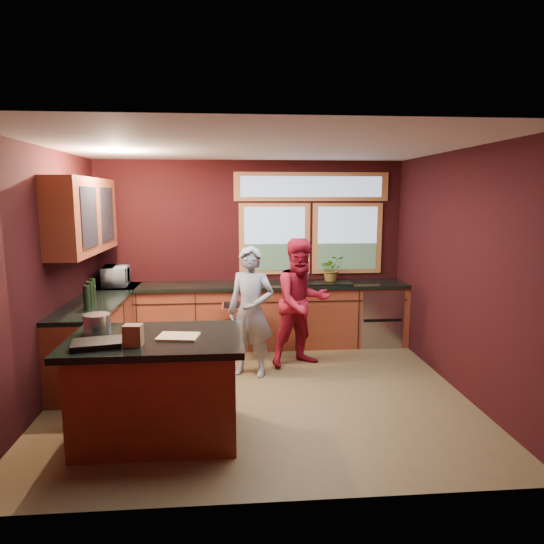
{
  "coord_description": "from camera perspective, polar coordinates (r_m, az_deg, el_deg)",
  "views": [
    {
      "loc": [
        -0.29,
        -5.18,
        2.19
      ],
      "look_at": [
        0.18,
        0.4,
        1.3
      ],
      "focal_mm": 32.0,
      "sensor_mm": 36.0,
      "label": 1
    }
  ],
  "objects": [
    {
      "name": "left_counter",
      "position": [
        6.49,
        -19.56,
        -6.95
      ],
      "size": [
        0.64,
        2.3,
        0.93
      ],
      "color": "maroon",
      "rests_on": "floor"
    },
    {
      "name": "back_counter",
      "position": [
        7.11,
        -0.7,
        -5.06
      ],
      "size": [
        4.5,
        0.64,
        0.93
      ],
      "color": "maroon",
      "rests_on": "floor"
    },
    {
      "name": "island",
      "position": [
        4.63,
        -13.24,
        -12.96
      ],
      "size": [
        1.55,
        1.05,
        0.95
      ],
      "color": "maroon",
      "rests_on": "floor"
    },
    {
      "name": "cutting_board",
      "position": [
        4.4,
        -10.97,
        -7.48
      ],
      "size": [
        0.38,
        0.3,
        0.02
      ],
      "primitive_type": "cube",
      "rotation": [
        0.0,
        0.0,
        -0.16
      ],
      "color": "tan",
      "rests_on": "island"
    },
    {
      "name": "microwave",
      "position": [
        7.16,
        -17.88,
        -0.46
      ],
      "size": [
        0.39,
        0.54,
        0.28
      ],
      "primitive_type": "imported",
      "rotation": [
        0.0,
        0.0,
        1.67
      ],
      "color": "#999999",
      "rests_on": "left_counter"
    },
    {
      "name": "person_grey",
      "position": [
        5.91,
        -2.5,
        -4.68
      ],
      "size": [
        0.68,
        0.56,
        1.59
      ],
      "primitive_type": "imported",
      "rotation": [
        0.0,
        0.0,
        -0.37
      ],
      "color": "slate",
      "rests_on": "floor"
    },
    {
      "name": "person_red",
      "position": [
        6.26,
        3.52,
        -3.6
      ],
      "size": [
        0.97,
        0.87,
        1.66
      ],
      "primitive_type": "imported",
      "rotation": [
        0.0,
        0.0,
        0.35
      ],
      "color": "maroon",
      "rests_on": "floor"
    },
    {
      "name": "paper_bag",
      "position": [
        4.24,
        -16.02,
        -7.17
      ],
      "size": [
        0.16,
        0.13,
        0.18
      ],
      "primitive_type": "cube",
      "rotation": [
        0.0,
        0.0,
        -0.07
      ],
      "color": "brown",
      "rests_on": "island"
    },
    {
      "name": "stock_pot",
      "position": [
        4.71,
        -19.89,
        -5.76
      ],
      "size": [
        0.24,
        0.24,
        0.18
      ],
      "primitive_type": "cylinder",
      "color": "#BABABF",
      "rests_on": "island"
    },
    {
      "name": "paper_towel",
      "position": [
        7.05,
        3.8,
        -0.18
      ],
      "size": [
        0.12,
        0.12,
        0.28
      ],
      "primitive_type": "cylinder",
      "color": "silver",
      "rests_on": "back_counter"
    },
    {
      "name": "potted_plant",
      "position": [
        7.17,
        7.07,
        0.38
      ],
      "size": [
        0.35,
        0.31,
        0.39
      ],
      "primitive_type": "imported",
      "color": "#999999",
      "rests_on": "back_counter"
    },
    {
      "name": "floor",
      "position": [
        5.63,
        -1.5,
        -13.89
      ],
      "size": [
        4.5,
        4.5,
        0.0
      ],
      "primitive_type": "plane",
      "color": "brown",
      "rests_on": "ground"
    },
    {
      "name": "room_shell",
      "position": [
        5.53,
        -7.98,
        4.84
      ],
      "size": [
        4.52,
        4.02,
        2.71
      ],
      "color": "black",
      "rests_on": "ground"
    },
    {
      "name": "black_tray",
      "position": [
        4.33,
        -19.92,
        -7.93
      ],
      "size": [
        0.45,
        0.36,
        0.05
      ],
      "primitive_type": "cube",
      "rotation": [
        0.0,
        0.0,
        0.21
      ],
      "color": "black",
      "rests_on": "island"
    }
  ]
}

